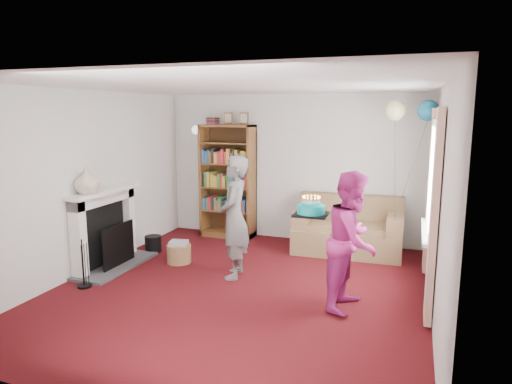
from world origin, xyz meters
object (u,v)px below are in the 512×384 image
at_px(person_striped, 234,217).
at_px(person_magenta, 353,241).
at_px(sofa, 348,231).
at_px(birthday_cake, 311,209).
at_px(bookcase, 228,182).

height_order(person_striped, person_magenta, person_striped).
relative_size(sofa, birthday_cake, 4.30).
height_order(person_magenta, birthday_cake, person_magenta).
height_order(person_striped, birthday_cake, person_striped).
relative_size(bookcase, person_striped, 1.34).
height_order(sofa, person_striped, person_striped).
height_order(bookcase, person_magenta, bookcase).
bearing_deg(birthday_cake, bookcase, 131.34).
height_order(bookcase, sofa, bookcase).
distance_m(person_striped, person_magenta, 1.68).
distance_m(sofa, person_magenta, 2.19).
distance_m(bookcase, sofa, 2.26).
relative_size(bookcase, birthday_cake, 5.69).
height_order(sofa, birthday_cake, birthday_cake).
bearing_deg(person_striped, sofa, 129.86).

